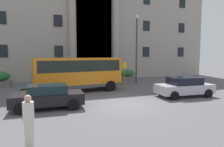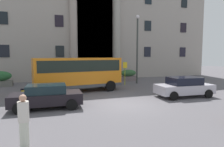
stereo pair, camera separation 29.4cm
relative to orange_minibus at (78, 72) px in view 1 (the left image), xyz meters
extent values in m
cube|color=#5B575C|center=(2.02, -5.50, -1.75)|extent=(80.00, 64.00, 0.12)
cube|color=#A1978E|center=(2.02, 12.00, 6.28)|extent=(36.33, 9.00, 15.93)
cube|color=black|center=(3.44, 7.56, 4.22)|extent=(4.54, 0.12, 11.82)
cylinder|color=#A4948A|center=(0.72, 7.25, 4.22)|extent=(0.90, 0.90, 11.82)
cylinder|color=#9E998E|center=(6.17, 7.25, 4.22)|extent=(0.90, 0.90, 11.82)
cube|color=black|center=(-6.70, 7.46, 1.82)|extent=(0.98, 0.08, 1.34)
cube|color=black|center=(-0.88, 7.46, 1.82)|extent=(0.98, 0.08, 1.34)
cube|color=black|center=(10.74, 7.46, 1.82)|extent=(0.98, 0.08, 1.34)
cube|color=black|center=(16.56, 7.46, 1.82)|extent=(0.98, 0.08, 1.34)
cube|color=black|center=(-6.70, 7.46, 5.32)|extent=(0.98, 0.08, 1.34)
cube|color=black|center=(-0.88, 7.46, 5.32)|extent=(0.98, 0.08, 1.34)
cube|color=black|center=(10.74, 7.46, 5.32)|extent=(0.98, 0.08, 1.34)
cube|color=black|center=(16.56, 7.46, 5.32)|extent=(0.98, 0.08, 1.34)
cube|color=black|center=(16.56, 7.46, 8.82)|extent=(0.98, 0.08, 1.34)
cube|color=orange|center=(-0.01, 0.00, -0.05)|extent=(7.34, 3.04, 2.39)
cube|color=black|center=(-0.01, 0.00, 0.52)|extent=(6.92, 3.02, 0.91)
cube|color=black|center=(3.46, 0.41, 0.32)|extent=(0.28, 1.87, 1.14)
cube|color=#47494E|center=(-0.01, 0.00, -1.12)|extent=(7.35, 3.08, 0.24)
cylinder|color=black|center=(2.34, 1.40, -1.24)|extent=(0.93, 0.38, 0.90)
cylinder|color=black|center=(2.60, -0.82, -1.24)|extent=(0.93, 0.38, 0.90)
cylinder|color=black|center=(-2.62, 0.81, -1.24)|extent=(0.93, 0.38, 0.90)
cylinder|color=black|center=(-2.36, -1.40, -1.24)|extent=(0.93, 0.38, 0.90)
cylinder|color=#939B1B|center=(5.13, 2.02, -0.54)|extent=(0.08, 0.08, 2.30)
cube|color=yellow|center=(5.13, 1.99, 0.36)|extent=(0.44, 0.03, 0.60)
cube|color=gray|center=(2.79, 4.95, -1.38)|extent=(2.16, 0.72, 0.62)
ellipsoid|color=#275E2C|center=(2.79, 4.95, -0.68)|extent=(2.07, 0.65, 0.79)
cube|color=slate|center=(-2.96, 4.64, -1.44)|extent=(1.91, 0.95, 0.49)
ellipsoid|color=#1E4D22|center=(-2.96, 4.64, -0.79)|extent=(1.83, 0.86, 0.81)
cube|color=#6C5E60|center=(6.70, 4.74, -1.41)|extent=(2.07, 0.83, 0.56)
ellipsoid|color=#335C34|center=(6.70, 4.74, -0.73)|extent=(1.99, 0.75, 0.80)
cube|color=#B5B0BB|center=(7.04, -4.71, -1.09)|extent=(4.26, 2.01, 0.65)
cube|color=black|center=(7.04, -4.71, -0.50)|extent=(2.34, 1.68, 0.54)
cylinder|color=black|center=(8.51, -3.93, -1.38)|extent=(0.63, 0.24, 0.62)
cylinder|color=black|center=(8.40, -5.68, -1.38)|extent=(0.63, 0.24, 0.62)
cylinder|color=black|center=(5.69, -3.75, -1.38)|extent=(0.63, 0.24, 0.62)
cylinder|color=black|center=(5.58, -5.50, -1.38)|extent=(0.63, 0.24, 0.62)
cube|color=black|center=(-2.62, -4.73, -1.11)|extent=(4.05, 1.86, 0.63)
cube|color=black|center=(-2.62, -4.73, -0.55)|extent=(2.21, 1.58, 0.48)
cylinder|color=black|center=(-1.23, -3.93, -1.38)|extent=(0.63, 0.22, 0.62)
cylinder|color=black|center=(-1.30, -5.64, -1.38)|extent=(0.63, 0.22, 0.62)
cylinder|color=black|center=(-3.94, -3.83, -1.38)|extent=(0.63, 0.22, 0.62)
cylinder|color=black|center=(-4.00, -5.53, -1.38)|extent=(0.63, 0.22, 0.62)
cylinder|color=black|center=(-3.15, -2.04, -1.39)|extent=(0.61, 0.24, 0.60)
cylinder|color=black|center=(-4.44, -2.35, -1.39)|extent=(0.61, 0.26, 0.60)
cube|color=gold|center=(-3.80, -2.20, -1.11)|extent=(0.88, 0.43, 0.32)
cube|color=black|center=(-3.97, -2.24, -0.93)|extent=(0.55, 0.32, 0.12)
cylinder|color=#A5A5A8|center=(-3.26, -2.07, -0.81)|extent=(0.16, 0.54, 0.03)
cylinder|color=beige|center=(-3.39, -9.59, -1.25)|extent=(0.30, 0.30, 0.88)
cylinder|color=silver|center=(-3.39, -9.59, -0.47)|extent=(0.36, 0.36, 0.68)
sphere|color=tan|center=(-3.39, -9.59, -0.01)|extent=(0.23, 0.23, 0.23)
cylinder|color=#393D3A|center=(6.82, 2.65, 1.77)|extent=(0.18, 0.18, 6.92)
sphere|color=white|center=(6.82, 2.65, 5.41)|extent=(0.40, 0.40, 0.40)
camera|label=1|loc=(-2.97, -16.49, 1.40)|focal=31.63mm
camera|label=2|loc=(-2.70, -16.58, 1.40)|focal=31.63mm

